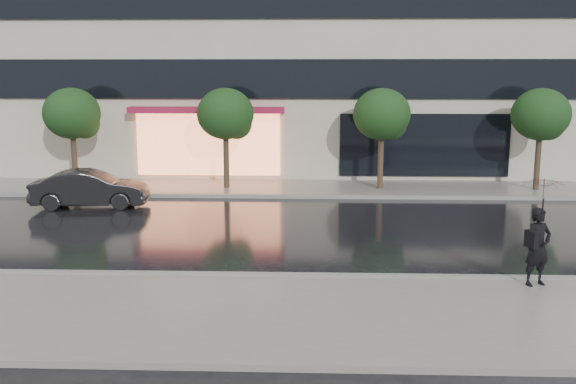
{
  "coord_description": "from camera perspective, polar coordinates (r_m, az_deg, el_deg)",
  "views": [
    {
      "loc": [
        0.29,
        -14.7,
        4.55
      ],
      "look_at": [
        -0.31,
        2.21,
        1.4
      ],
      "focal_mm": 40.0,
      "sensor_mm": 36.0,
      "label": 1
    }
  ],
  "objects": [
    {
      "name": "parked_car",
      "position": [
        22.95,
        -17.16,
        0.26
      ],
      "size": [
        4.0,
        1.75,
        1.28
      ],
      "primitive_type": "imported",
      "rotation": [
        0.0,
        0.0,
        1.68
      ],
      "color": "black",
      "rests_on": "ground"
    },
    {
      "name": "curb_far",
      "position": [
        23.63,
        1.29,
        -0.38
      ],
      "size": [
        60.0,
        0.25,
        0.14
      ],
      "primitive_type": "cube",
      "color": "gray",
      "rests_on": "ground"
    },
    {
      "name": "sidewalk_far",
      "position": [
        25.35,
        1.35,
        0.34
      ],
      "size": [
        60.0,
        3.5,
        0.12
      ],
      "primitive_type": "cube",
      "color": "slate",
      "rests_on": "ground"
    },
    {
      "name": "tree_mid_east",
      "position": [
        24.94,
        8.47,
        6.69
      ],
      "size": [
        2.2,
        2.2,
        3.99
      ],
      "color": "#33261C",
      "rests_on": "ground"
    },
    {
      "name": "ground",
      "position": [
        15.39,
        0.87,
        -6.65
      ],
      "size": [
        120.0,
        120.0,
        0.0
      ],
      "primitive_type": "plane",
      "color": "black",
      "rests_on": "ground"
    },
    {
      "name": "tree_mid_west",
      "position": [
        24.99,
        -5.43,
        6.77
      ],
      "size": [
        2.2,
        2.2,
        3.99
      ],
      "color": "#33261C",
      "rests_on": "ground"
    },
    {
      "name": "tree_far_west",
      "position": [
        26.44,
        -18.52,
        6.48
      ],
      "size": [
        2.2,
        2.2,
        3.99
      ],
      "color": "#33261C",
      "rests_on": "ground"
    },
    {
      "name": "curb_near",
      "position": [
        14.41,
        0.78,
        -7.56
      ],
      "size": [
        60.0,
        0.25,
        0.14
      ],
      "primitive_type": "cube",
      "color": "gray",
      "rests_on": "ground"
    },
    {
      "name": "tree_far_east",
      "position": [
        26.29,
        21.65,
        6.26
      ],
      "size": [
        2.2,
        2.2,
        3.99
      ],
      "color": "#33261C",
      "rests_on": "ground"
    },
    {
      "name": "pedestrian_with_umbrella",
      "position": [
        14.37,
        21.6,
        -2.07
      ],
      "size": [
        1.15,
        1.16,
        2.3
      ],
      "rotation": [
        0.0,
        0.0,
        0.39
      ],
      "color": "black",
      "rests_on": "sidewalk_near"
    },
    {
      "name": "sidewalk_near",
      "position": [
        12.3,
        0.55,
        -10.86
      ],
      "size": [
        60.0,
        4.5,
        0.12
      ],
      "primitive_type": "cube",
      "color": "slate",
      "rests_on": "ground"
    }
  ]
}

